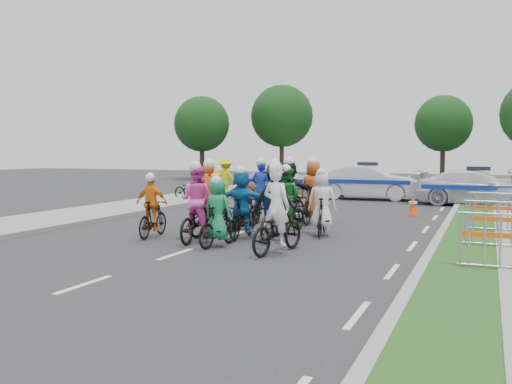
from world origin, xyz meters
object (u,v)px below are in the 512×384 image
at_px(tree_4, 443,124).
at_px(rider_2, 197,212).
at_px(rider_6, 211,210).
at_px(rider_7, 322,209).
at_px(rider_10, 214,203).
at_px(rider_4, 275,209).
at_px(rider_12, 262,200).
at_px(cone_0, 413,206).
at_px(tree_3, 282,116).
at_px(rider_1, 218,219).
at_px(barrier_2, 508,214).
at_px(police_car_2, 478,188).
at_px(rider_9, 245,206).
at_px(rider_13, 313,198).
at_px(rider_8, 287,207).
at_px(rider_11, 289,197).
at_px(barrier_1, 512,227).
at_px(rider_3, 153,212).
at_px(tree_0, 202,124).
at_px(rider_0, 277,223).
at_px(cone_1, 496,199).
at_px(police_car_0, 282,181).
at_px(parked_bike, 190,190).
at_px(marshal_hiviz, 226,178).

bearing_deg(tree_4, rider_2, -96.00).
relative_size(rider_6, rider_7, 1.15).
bearing_deg(rider_10, rider_4, 141.85).
distance_m(rider_10, rider_12, 1.80).
xyz_separation_m(cone_0, tree_3, (-12.84, 22.57, 4.55)).
relative_size(rider_1, tree_4, 0.26).
bearing_deg(tree_3, barrier_2, -59.21).
relative_size(rider_7, police_car_2, 0.36).
distance_m(rider_2, rider_4, 1.94).
bearing_deg(rider_10, rider_7, 165.61).
distance_m(rider_9, rider_13, 2.41).
distance_m(rider_8, rider_11, 1.30).
height_order(barrier_1, barrier_2, same).
height_order(rider_3, tree_4, tree_4).
relative_size(rider_4, police_car_2, 0.41).
bearing_deg(tree_0, rider_3, -64.89).
bearing_deg(rider_0, tree_3, -59.05).
xyz_separation_m(rider_0, cone_1, (4.54, 12.25, -0.31)).
bearing_deg(rider_6, police_car_0, -70.71).
bearing_deg(police_car_0, rider_4, -159.65).
height_order(parked_bike, tree_4, tree_4).
distance_m(rider_13, barrier_1, 6.27).
height_order(rider_3, tree_3, tree_3).
bearing_deg(rider_12, parked_bike, -52.78).
bearing_deg(rider_8, parked_bike, -35.51).
relative_size(police_car_2, cone_1, 7.00).
bearing_deg(cone_1, rider_2, -120.92).
xyz_separation_m(rider_1, tree_3, (-9.42, 30.76, 4.23)).
bearing_deg(parked_bike, rider_11, -119.09).
bearing_deg(rider_13, police_car_0, -62.52).
height_order(rider_3, rider_13, rider_13).
bearing_deg(tree_3, rider_3, -76.48).
bearing_deg(marshal_hiviz, rider_3, 109.46).
bearing_deg(rider_6, rider_1, 129.89).
distance_m(cone_0, tree_0, 26.03).
bearing_deg(rider_13, rider_7, 114.18).
bearing_deg(rider_3, rider_2, 167.66).
relative_size(rider_4, marshal_hiviz, 1.10).
relative_size(tree_0, tree_3, 0.86).
distance_m(rider_0, police_car_0, 15.33).
bearing_deg(rider_8, rider_12, -41.61).
bearing_deg(rider_0, rider_9, -44.84).
distance_m(rider_10, barrier_1, 8.15).
height_order(rider_6, rider_13, rider_13).
bearing_deg(rider_3, tree_4, -105.25).
xyz_separation_m(rider_4, police_car_2, (4.51, 11.32, -0.07)).
bearing_deg(barrier_2, rider_7, -157.61).
relative_size(rider_9, cone_0, 2.43).
distance_m(rider_9, tree_4, 30.17).
bearing_deg(rider_13, rider_6, 62.94).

